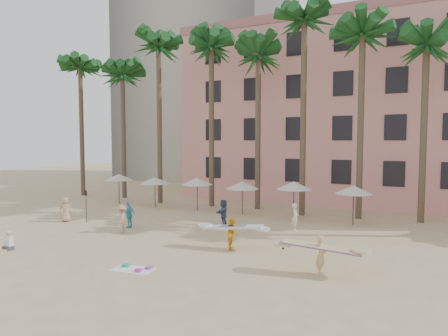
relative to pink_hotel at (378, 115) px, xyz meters
name	(u,v)px	position (x,y,z in m)	size (l,w,h in m)	color
ground	(151,262)	(-7.00, -26.00, -8.00)	(120.00, 120.00, 0.00)	#D1B789
pink_hotel	(378,115)	(0.00, 0.00, 0.00)	(35.00, 14.00, 16.00)	pink
grey_tower	(209,8)	(-25.00, 12.00, 17.00)	(22.00, 18.00, 50.00)	#A89E8E
palm_row	(274,44)	(-6.49, -11.00, 4.97)	(44.40, 5.40, 16.30)	brown
umbrella_row	(219,183)	(-10.00, -13.50, -5.67)	(22.50, 2.70, 2.73)	#332B23
beach_towel	(135,269)	(-6.94, -27.21, -7.97)	(1.91, 1.21, 0.14)	white
carrier_yellow	(321,252)	(0.43, -24.17, -7.05)	(3.25, 1.21, 1.66)	#DCAD7B
carrier_white	(233,232)	(-4.56, -22.30, -7.10)	(3.15, 1.26, 1.65)	#F7A61A
beachgoers	(161,214)	(-10.91, -19.77, -7.15)	(15.69, 6.28, 1.71)	tan
paddle	(86,202)	(-16.28, -20.93, -6.59)	(0.18, 0.04, 2.23)	black
seated_man	(8,244)	(-14.67, -27.77, -7.67)	(0.43, 0.74, 0.96)	#3F3F4C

